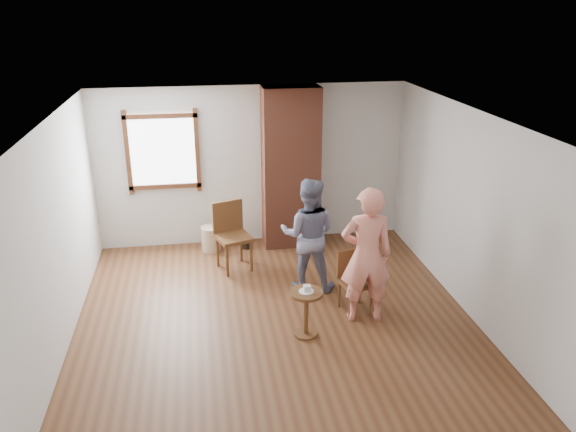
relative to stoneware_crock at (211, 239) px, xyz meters
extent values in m
plane|color=brown|center=(0.73, -2.40, -0.20)|extent=(5.50, 5.50, 0.00)
cube|color=silver|center=(0.73, 0.35, 1.10)|extent=(5.00, 0.04, 2.60)
cube|color=silver|center=(-1.77, -2.40, 1.10)|extent=(0.04, 5.50, 2.60)
cube|color=silver|center=(3.23, -2.40, 1.10)|extent=(0.04, 5.50, 2.60)
cube|color=white|center=(0.73, -2.40, 2.40)|extent=(5.00, 5.50, 0.04)
cube|color=#593019|center=(-0.67, 0.31, 1.40)|extent=(1.14, 0.06, 1.34)
cube|color=white|center=(-0.67, 0.33, 1.40)|extent=(1.00, 0.02, 1.20)
cube|color=#964D35|center=(1.33, 0.10, 1.10)|extent=(0.90, 0.50, 2.60)
cylinder|color=#CDB294|center=(0.00, 0.00, 0.00)|extent=(0.41, 0.41, 0.41)
cylinder|color=black|center=(0.58, 0.00, -0.12)|extent=(0.20, 0.20, 0.16)
cube|color=brown|center=(0.32, -0.73, 0.31)|extent=(0.61, 0.61, 0.06)
cylinder|color=brown|center=(0.20, -0.98, 0.05)|extent=(0.05, 0.05, 0.51)
cylinder|color=brown|center=(0.57, -0.85, 0.05)|extent=(0.05, 0.05, 0.51)
cylinder|color=brown|center=(0.08, -0.61, 0.05)|extent=(0.05, 0.05, 0.51)
cylinder|color=brown|center=(0.45, -0.48, 0.05)|extent=(0.05, 0.05, 0.51)
cube|color=brown|center=(0.26, -0.52, 0.57)|extent=(0.47, 0.19, 0.51)
cube|color=brown|center=(1.79, -2.22, 0.20)|extent=(0.45, 0.45, 0.05)
cylinder|color=brown|center=(1.67, -2.40, 0.00)|extent=(0.04, 0.04, 0.41)
cylinder|color=brown|center=(1.97, -2.34, 0.00)|extent=(0.04, 0.04, 0.41)
cylinder|color=brown|center=(1.61, -2.10, 0.00)|extent=(0.04, 0.04, 0.41)
cylinder|color=brown|center=(1.91, -2.04, 0.00)|extent=(0.04, 0.04, 0.41)
cube|color=brown|center=(1.76, -2.05, 0.40)|extent=(0.38, 0.11, 0.41)
cylinder|color=brown|center=(1.05, -2.68, 0.38)|extent=(0.40, 0.40, 0.04)
cylinder|color=brown|center=(1.05, -2.68, 0.09)|extent=(0.06, 0.06, 0.54)
cylinder|color=brown|center=(1.05, -2.68, -0.19)|extent=(0.28, 0.28, 0.03)
cylinder|color=white|center=(1.05, -2.68, 0.40)|extent=(0.18, 0.18, 0.01)
cube|color=white|center=(1.06, -2.68, 0.43)|extent=(0.08, 0.07, 0.06)
imported|color=#141938|center=(1.31, -1.47, 0.60)|extent=(0.93, 0.81, 1.61)
imported|color=#F48E7A|center=(1.85, -2.42, 0.68)|extent=(0.69, 0.49, 1.78)
camera|label=1|loc=(-0.12, -8.44, 3.64)|focal=35.00mm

